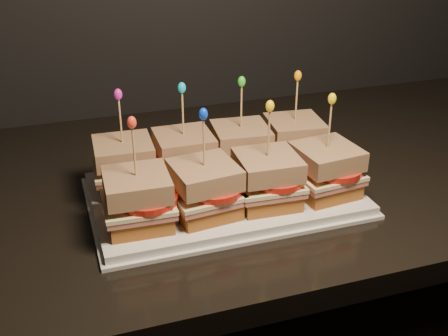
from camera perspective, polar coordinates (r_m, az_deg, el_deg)
name	(u,v)px	position (r m, az deg, el deg)	size (l,w,h in m)	color
granite_slab	(304,169)	(1.02, 8.17, -0.10)	(2.43, 0.66, 0.04)	black
platter	(224,195)	(0.87, 0.00, -2.71)	(0.40, 0.25, 0.02)	white
platter_rim	(224,198)	(0.87, 0.00, -3.06)	(0.41, 0.26, 0.01)	white
sandwich_0_bread_bot	(126,180)	(0.88, -9.95, -1.20)	(0.08, 0.08, 0.02)	brown
sandwich_0_ham	(125,171)	(0.87, -10.03, -0.29)	(0.09, 0.09, 0.01)	#BC6155
sandwich_0_cheese	(125,167)	(0.87, -10.07, 0.12)	(0.09, 0.09, 0.01)	beige
sandwich_0_tomato	(133,163)	(0.86, -9.26, 0.51)	(0.08, 0.08, 0.01)	red
sandwich_0_bread_top	(123,151)	(0.86, -10.21, 1.71)	(0.09, 0.09, 0.03)	#672D0F
sandwich_0_pick	(121,123)	(0.84, -10.45, 4.47)	(0.00, 0.00, 0.09)	tan
sandwich_0_frill	(118,94)	(0.82, -10.71, 7.37)	(0.01, 0.01, 0.02)	#C81F92
sandwich_1_bread_bot	(185,171)	(0.89, -4.00, -0.33)	(0.08, 0.08, 0.02)	brown
sandwich_1_ham	(185,162)	(0.89, -4.03, 0.57)	(0.09, 0.09, 0.01)	#BC6155
sandwich_1_cheese	(184,158)	(0.88, -4.05, 0.98)	(0.09, 0.09, 0.01)	beige
sandwich_1_tomato	(193,155)	(0.88, -3.21, 1.37)	(0.08, 0.08, 0.01)	red
sandwich_1_bread_top	(184,143)	(0.87, -4.10, 2.55)	(0.09, 0.09, 0.03)	#672D0F
sandwich_1_pick	(183,116)	(0.86, -4.20, 5.28)	(0.00, 0.00, 0.09)	tan
sandwich_1_frill	(182,88)	(0.84, -4.30, 8.14)	(0.01, 0.01, 0.02)	#0AB8C5
sandwich_2_bread_bot	(240,163)	(0.92, 1.69, 0.51)	(0.08, 0.08, 0.02)	brown
sandwich_2_ham	(241,154)	(0.91, 1.70, 1.39)	(0.09, 0.09, 0.01)	#BC6155
sandwich_2_cheese	(241,150)	(0.91, 1.71, 1.79)	(0.09, 0.09, 0.01)	beige
sandwich_2_tomato	(249,147)	(0.90, 2.56, 2.17)	(0.08, 0.08, 0.01)	red
sandwich_2_bread_top	(241,135)	(0.90, 1.73, 3.33)	(0.09, 0.09, 0.03)	#672D0F
sandwich_2_pick	(241,109)	(0.88, 1.77, 5.99)	(0.00, 0.00, 0.09)	tan
sandwich_2_frill	(242,81)	(0.87, 1.81, 8.78)	(0.01, 0.01, 0.02)	green
sandwich_3_bread_bot	(293,155)	(0.95, 7.03, 1.29)	(0.08, 0.08, 0.02)	brown
sandwich_3_ham	(294,147)	(0.95, 7.08, 2.15)	(0.09, 0.09, 0.01)	#BC6155
sandwich_3_cheese	(294,143)	(0.94, 7.11, 2.53)	(0.09, 0.09, 0.01)	beige
sandwich_3_tomato	(302,139)	(0.94, 7.95, 2.90)	(0.08, 0.08, 0.01)	red
sandwich_3_bread_top	(295,128)	(0.93, 7.20, 4.03)	(0.09, 0.09, 0.03)	#672D0F
sandwich_3_pick	(296,103)	(0.92, 7.36, 6.60)	(0.00, 0.00, 0.09)	tan
sandwich_3_frill	(298,76)	(0.90, 7.52, 9.29)	(0.01, 0.01, 0.02)	orange
sandwich_4_bread_bot	(139,216)	(0.78, -8.61, -4.89)	(0.08, 0.08, 0.02)	brown
sandwich_4_ham	(138,207)	(0.77, -8.68, -3.90)	(0.09, 0.09, 0.01)	#BC6155
sandwich_4_cheese	(138,202)	(0.77, -8.72, -3.45)	(0.09, 0.09, 0.01)	beige
sandwich_4_tomato	(147,198)	(0.76, -7.79, -3.04)	(0.08, 0.08, 0.01)	red
sandwich_4_bread_top	(137,185)	(0.76, -8.86, -1.70)	(0.09, 0.09, 0.03)	#672D0F
sandwich_4_pick	(134,155)	(0.74, -9.10, 1.35)	(0.00, 0.00, 0.09)	tan
sandwich_4_frill	(132,122)	(0.72, -9.35, 4.59)	(0.01, 0.01, 0.02)	red
sandwich_5_bread_bot	(205,205)	(0.80, -1.95, -3.83)	(0.08, 0.08, 0.02)	brown
sandwich_5_ham	(205,196)	(0.79, -1.96, -2.85)	(0.09, 0.09, 0.01)	#BC6155
sandwich_5_cheese	(205,192)	(0.79, -1.97, -2.41)	(0.09, 0.09, 0.01)	beige
sandwich_5_tomato	(214,188)	(0.78, -1.01, -1.99)	(0.08, 0.08, 0.01)	red
sandwich_5_bread_top	(204,175)	(0.77, -2.00, -0.68)	(0.09, 0.09, 0.03)	#672D0F
sandwich_5_pick	(204,145)	(0.76, -2.05, 2.32)	(0.00, 0.00, 0.09)	tan
sandwich_5_frill	(203,114)	(0.74, -2.11, 5.51)	(0.01, 0.01, 0.02)	#0936D3
sandwich_6_bread_bot	(266,195)	(0.83, 4.34, -2.78)	(0.08, 0.08, 0.02)	brown
sandwich_6_ham	(267,186)	(0.82, 4.38, -1.82)	(0.09, 0.09, 0.01)	#BC6155
sandwich_6_cheese	(267,182)	(0.82, 4.39, -1.39)	(0.09, 0.09, 0.01)	beige
sandwich_6_tomato	(277,178)	(0.81, 5.36, -0.98)	(0.08, 0.08, 0.01)	red
sandwich_6_bread_top	(268,165)	(0.80, 4.46, 0.29)	(0.09, 0.09, 0.03)	#672D0F
sandwich_6_pick	(269,137)	(0.78, 4.57, 3.21)	(0.00, 0.00, 0.09)	tan
sandwich_6_frill	(270,106)	(0.77, 4.69, 6.29)	(0.01, 0.01, 0.02)	yellow
sandwich_7_bread_bot	(324,186)	(0.86, 10.14, -1.78)	(0.08, 0.08, 0.02)	brown
sandwich_7_ham	(325,176)	(0.86, 10.23, -0.85)	(0.09, 0.09, 0.01)	#BC6155
sandwich_7_cheese	(325,172)	(0.85, 10.26, -0.44)	(0.09, 0.09, 0.01)	beige
sandwich_7_tomato	(335,168)	(0.85, 11.20, -0.04)	(0.08, 0.08, 0.01)	red
sandwich_7_bread_top	(327,156)	(0.84, 10.41, 1.18)	(0.09, 0.09, 0.03)	#672D0F
sandwich_7_pick	(329,128)	(0.82, 10.66, 3.98)	(0.00, 0.00, 0.09)	tan
sandwich_7_frill	(332,99)	(0.81, 10.93, 6.93)	(0.01, 0.01, 0.02)	yellow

